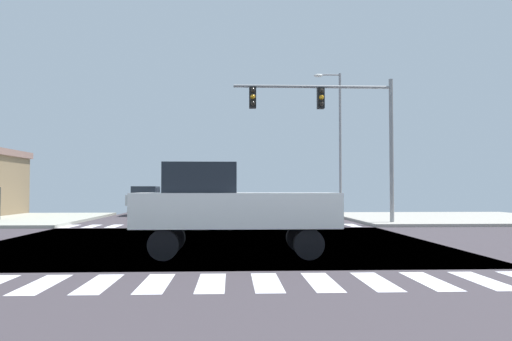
{
  "coord_description": "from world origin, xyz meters",
  "views": [
    {
      "loc": [
        0.61,
        -16.7,
        1.69
      ],
      "look_at": [
        1.54,
        2.8,
        2.4
      ],
      "focal_mm": 36.3,
      "sensor_mm": 36.0,
      "label": 1
    }
  ],
  "objects": [
    {
      "name": "crosswalk_far",
      "position": [
        -0.25,
        7.3,
        0.0
      ],
      "size": [
        13.5,
        2.0,
        0.01
      ],
      "color": "silver",
      "rests_on": "ground"
    },
    {
      "name": "crosswalk_near",
      "position": [
        -0.25,
        -7.3,
        0.0
      ],
      "size": [
        13.5,
        2.0,
        0.01
      ],
      "color": "silver",
      "rests_on": "ground"
    },
    {
      "name": "pickup_leading_1",
      "position": [
        0.55,
        -3.5,
        1.29
      ],
      "size": [
        5.1,
        2.0,
        2.35
      ],
      "rotation": [
        0.0,
        0.0,
        1.57
      ],
      "color": "black",
      "rests_on": "ground"
    },
    {
      "name": "sidewalk_corner_ne",
      "position": [
        13.0,
        12.0,
        0.07
      ],
      "size": [
        12.0,
        12.0,
        0.14
      ],
      "color": "#A09B91",
      "rests_on": "ground"
    },
    {
      "name": "traffic_signal_mast",
      "position": [
        5.34,
        7.55,
        5.18
      ],
      "size": [
        7.64,
        0.55,
        6.97
      ],
      "color": "gray",
      "rests_on": "ground"
    },
    {
      "name": "sedan_queued_2",
      "position": [
        -2.0,
        26.24,
        1.12
      ],
      "size": [
        1.8,
        4.3,
        1.88
      ],
      "rotation": [
        0.0,
        0.0,
        3.14
      ],
      "color": "black",
      "rests_on": "ground"
    },
    {
      "name": "ground",
      "position": [
        0.0,
        0.0,
        -0.03
      ],
      "size": [
        90.0,
        90.0,
        0.05
      ],
      "color": "#3B343A"
    },
    {
      "name": "street_lamp",
      "position": [
        7.38,
        16.15,
        5.4
      ],
      "size": [
        1.78,
        0.32,
        9.18
      ],
      "color": "gray",
      "rests_on": "ground"
    },
    {
      "name": "sedan_trailing_3",
      "position": [
        -2.0,
        38.71,
        1.12
      ],
      "size": [
        1.8,
        4.3,
        1.88
      ],
      "rotation": [
        0.0,
        0.0,
        3.14
      ],
      "color": "black",
      "rests_on": "ground"
    },
    {
      "name": "sedan_outer_4",
      "position": [
        -5.0,
        17.51,
        1.12
      ],
      "size": [
        1.8,
        4.3,
        1.88
      ],
      "rotation": [
        0.0,
        0.0,
        3.14
      ],
      "color": "black",
      "rests_on": "ground"
    }
  ]
}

